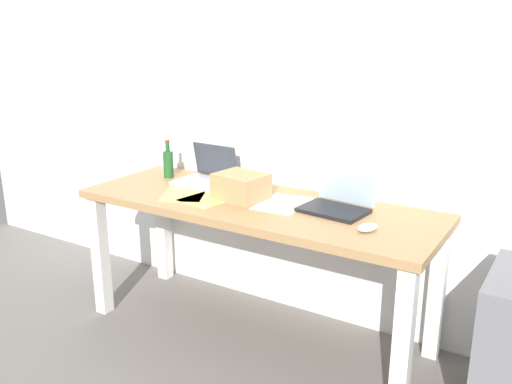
{
  "coord_description": "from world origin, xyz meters",
  "views": [
    {
      "loc": [
        1.36,
        -2.2,
        1.55
      ],
      "look_at": [
        0.0,
        0.0,
        0.77
      ],
      "focal_mm": 38.7,
      "sensor_mm": 36.0,
      "label": 1
    }
  ],
  "objects_px": {
    "laptop_left": "(207,175)",
    "laptop_right": "(338,201)",
    "desk": "(256,221)",
    "beer_bottle": "(168,163)",
    "cardboard_box": "(242,186)",
    "computer_mouse": "(368,228)"
  },
  "relations": [
    {
      "from": "laptop_left",
      "to": "laptop_right",
      "type": "distance_m",
      "value": 0.81
    },
    {
      "from": "desk",
      "to": "beer_bottle",
      "type": "xyz_separation_m",
      "value": [
        -0.67,
        0.13,
        0.18
      ]
    },
    {
      "from": "desk",
      "to": "cardboard_box",
      "type": "distance_m",
      "value": 0.19
    },
    {
      "from": "desk",
      "to": "laptop_left",
      "type": "xyz_separation_m",
      "value": [
        -0.41,
        0.15,
        0.14
      ]
    },
    {
      "from": "beer_bottle",
      "to": "computer_mouse",
      "type": "relative_size",
      "value": 2.15
    },
    {
      "from": "computer_mouse",
      "to": "laptop_left",
      "type": "bearing_deg",
      "value": -168.1
    },
    {
      "from": "desk",
      "to": "cardboard_box",
      "type": "xyz_separation_m",
      "value": [
        -0.09,
        0.0,
        0.16
      ]
    },
    {
      "from": "laptop_right",
      "to": "cardboard_box",
      "type": "distance_m",
      "value": 0.49
    },
    {
      "from": "desk",
      "to": "computer_mouse",
      "type": "height_order",
      "value": "computer_mouse"
    },
    {
      "from": "beer_bottle",
      "to": "computer_mouse",
      "type": "xyz_separation_m",
      "value": [
        1.29,
        -0.24,
        -0.07
      ]
    },
    {
      "from": "computer_mouse",
      "to": "cardboard_box",
      "type": "xyz_separation_m",
      "value": [
        -0.7,
        0.11,
        0.05
      ]
    },
    {
      "from": "beer_bottle",
      "to": "desk",
      "type": "bearing_deg",
      "value": -11.22
    },
    {
      "from": "desk",
      "to": "laptop_left",
      "type": "bearing_deg",
      "value": 159.79
    },
    {
      "from": "laptop_left",
      "to": "beer_bottle",
      "type": "distance_m",
      "value": 0.26
    },
    {
      "from": "desk",
      "to": "beer_bottle",
      "type": "relative_size",
      "value": 8.43
    },
    {
      "from": "laptop_right",
      "to": "cardboard_box",
      "type": "xyz_separation_m",
      "value": [
        -0.48,
        -0.08,
        0.02
      ]
    },
    {
      "from": "laptop_right",
      "to": "beer_bottle",
      "type": "xyz_separation_m",
      "value": [
        -1.06,
        0.04,
        0.04
      ]
    },
    {
      "from": "laptop_left",
      "to": "computer_mouse",
      "type": "xyz_separation_m",
      "value": [
        1.03,
        -0.26,
        -0.02
      ]
    },
    {
      "from": "cardboard_box",
      "to": "beer_bottle",
      "type": "bearing_deg",
      "value": 167.61
    },
    {
      "from": "desk",
      "to": "laptop_right",
      "type": "xyz_separation_m",
      "value": [
        0.39,
        0.09,
        0.15
      ]
    },
    {
      "from": "laptop_left",
      "to": "cardboard_box",
      "type": "xyz_separation_m",
      "value": [
        0.33,
        -0.15,
        0.02
      ]
    },
    {
      "from": "beer_bottle",
      "to": "cardboard_box",
      "type": "relative_size",
      "value": 0.9
    }
  ]
}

